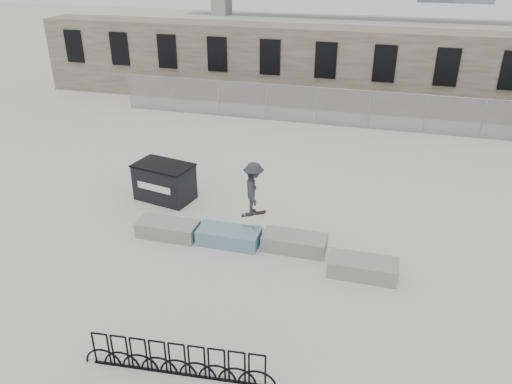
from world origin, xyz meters
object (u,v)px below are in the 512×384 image
at_px(planter_offset, 363,267).
at_px(planter_center_right, 294,242).
at_px(planter_far_left, 168,228).
at_px(dumpster, 164,182).
at_px(planter_center_left, 229,236).
at_px(bike_rack, 177,360).
at_px(skateboarder, 254,189).

bearing_deg(planter_offset, planter_center_right, 160.03).
xyz_separation_m(planter_far_left, dumpster, (-1.22, 2.46, 0.43)).
xyz_separation_m(planter_far_left, planter_offset, (6.41, -0.51, 0.00)).
relative_size(planter_center_left, dumpster, 0.85).
bearing_deg(planter_center_left, planter_center_right, 5.71).
bearing_deg(planter_center_left, planter_offset, -7.77).
xyz_separation_m(planter_center_left, dumpster, (-3.32, 2.38, 0.43)).
bearing_deg(planter_far_left, dumpster, 116.44).
bearing_deg(planter_center_right, planter_far_left, -176.03).
bearing_deg(bike_rack, planter_center_left, 96.52).
distance_m(planter_center_right, skateboarder, 2.14).
xyz_separation_m(planter_offset, bike_rack, (-3.68, -4.95, 0.16)).
distance_m(planter_center_right, bike_rack, 5.94).
bearing_deg(planter_offset, skateboarder, 165.75).
distance_m(planter_far_left, planter_center_left, 2.10).
bearing_deg(dumpster, planter_offset, -9.81).
relative_size(planter_center_left, planter_center_right, 1.00).
distance_m(planter_center_left, planter_offset, 4.35).
xyz_separation_m(planter_offset, skateboarder, (-3.57, 0.91, 1.64)).
bearing_deg(bike_rack, planter_far_left, 116.59).
bearing_deg(bike_rack, skateboarder, 88.92).
height_order(planter_center_right, planter_offset, same).
height_order(bike_rack, skateboarder, skateboarder).
relative_size(planter_center_right, planter_offset, 1.00).
bearing_deg(planter_center_right, dumpster, 158.24).
relative_size(planter_offset, bike_rack, 0.45).
relative_size(planter_center_right, bike_rack, 0.45).
height_order(planter_far_left, dumpster, dumpster).
distance_m(planter_far_left, planter_offset, 6.43).
relative_size(planter_center_right, dumpster, 0.85).
bearing_deg(planter_far_left, planter_center_left, 2.20).
bearing_deg(dumpster, planter_far_left, -52.11).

